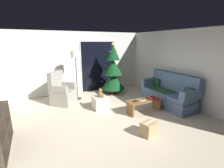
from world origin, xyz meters
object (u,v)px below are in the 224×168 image
Objects in this scene: remote_silver at (138,99)px; teddy_bear_cream_by_tree at (100,95)px; coffee_table at (144,104)px; cardboard_box_taped_mid_floor at (149,129)px; remote_graphite at (144,99)px; ottoman at (100,103)px; armchair at (62,93)px; floor_lamp at (76,59)px; christmas_tree at (113,72)px; book_stack at (153,98)px; couch at (169,94)px; remote_white at (143,101)px; cell_phone at (153,97)px; remote_black at (135,101)px; teddy_bear_chestnut at (100,93)px.

teddy_bear_cream_by_tree is at bearing -91.19° from remote_silver.
coffee_table is 1.27m from cardboard_box_taped_mid_floor.
remote_graphite is at bearing 138.32° from remote_silver.
coffee_table is 0.25m from remote_silver.
remote_silver is 1.20m from ottoman.
remote_graphite is at bearing 58.59° from cardboard_box_taped_mid_floor.
armchair is 1.28m from floor_lamp.
cardboard_box_taped_mid_floor is at bearing 95.88° from remote_graphite.
christmas_tree is (0.16, 2.00, 0.52)m from remote_silver.
armchair reaches higher than book_stack.
remote_white is (-1.21, -0.19, 0.01)m from couch.
coffee_table is 4.33× the size of book_stack.
cell_phone is at bearing -79.05° from remote_white.
book_stack is (-0.84, -0.19, 0.03)m from couch.
floor_lamp reaches higher than cardboard_box_taped_mid_floor.
remote_graphite is at bearing -41.69° from remote_white.
couch is 1.46m from remote_black.
remote_graphite is 0.29m from book_stack.
book_stack is 2.16m from teddy_bear_cream_by_tree.
remote_silver is 0.14× the size of armchair.
cardboard_box_taped_mid_floor is (0.04, -2.91, 0.04)m from teddy_bear_cream_by_tree.
coffee_table is at bearing 167.46° from book_stack.
cell_phone reaches higher than remote_graphite.
remote_silver is at bearing 38.19° from remote_white.
couch is 1.13m from coffee_table.
remote_graphite is at bearing 146.86° from cell_phone.
teddy_bear_chestnut reaches higher than remote_black.
christmas_tree is 7.36× the size of teddy_bear_cream_by_tree.
teddy_bear_chestnut reaches higher than teddy_bear_cream_by_tree.
cell_phone reaches higher than coffee_table.
cell_phone is 1.62m from teddy_bear_chestnut.
christmas_tree is at bearing 78.35° from cardboard_box_taped_mid_floor.
book_stack is 0.89× the size of teddy_bear_chestnut.
coffee_table is 7.05× the size of remote_silver.
remote_graphite is 0.11m from remote_white.
coffee_table is at bearing -173.31° from couch.
armchair is 3.96× the size of teddy_bear_chestnut.
floor_lamp is 4.22× the size of cardboard_box_taped_mid_floor.
coffee_table is at bearing 139.43° from remote_graphite.
remote_black is 0.55× the size of teddy_bear_cream_by_tree.
remote_white is 2.02m from teddy_bear_cream_by_tree.
coffee_table is 2.85m from floor_lamp.
remote_white is at bearing 160.64° from cell_phone.
remote_black is 0.61× the size of book_stack.
remote_graphite is at bearing -69.06° from teddy_bear_cream_by_tree.
coffee_table is 7.05× the size of remote_white.
book_stack is at bearing 81.88° from remote_black.
couch reaches higher than coffee_table.
remote_silver and remote_white have the same top height.
remote_graphite is 0.07× the size of christmas_tree.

